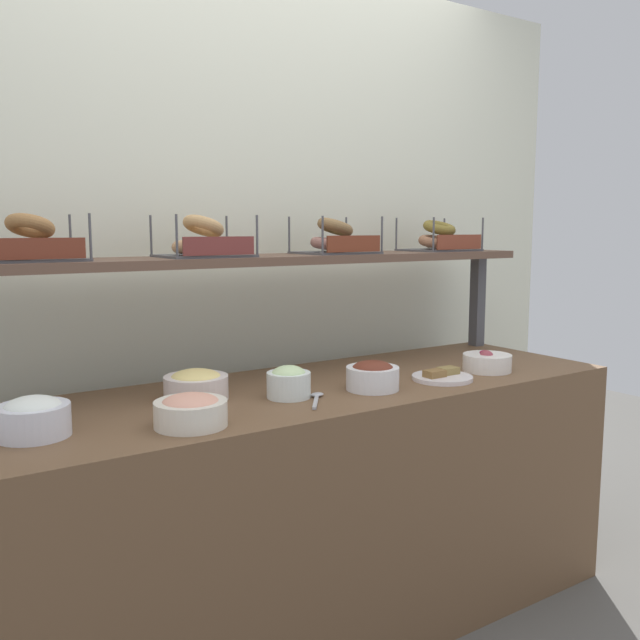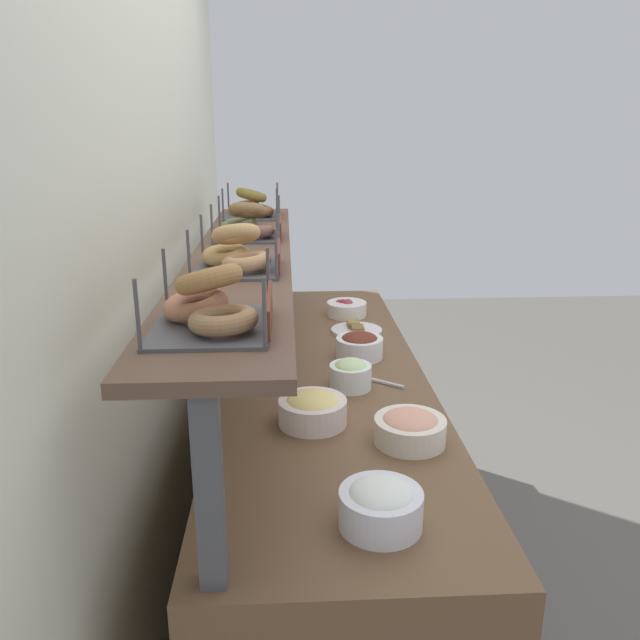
% 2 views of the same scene
% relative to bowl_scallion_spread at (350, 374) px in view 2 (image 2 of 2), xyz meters
% --- Properties ---
extents(ground_plane, '(8.00, 8.00, 0.00)m').
position_rel_bowl_scallion_spread_xyz_m(ground_plane, '(0.14, 0.08, -0.90)').
color(ground_plane, '#595651').
extents(back_wall, '(3.43, 0.06, 2.40)m').
position_rel_bowl_scallion_spread_xyz_m(back_wall, '(0.14, 0.63, 0.30)').
color(back_wall, silver).
rests_on(back_wall, ground_plane).
extents(deli_counter, '(2.23, 0.70, 0.85)m').
position_rel_bowl_scallion_spread_xyz_m(deli_counter, '(0.14, 0.08, -0.48)').
color(deli_counter, brown).
rests_on(deli_counter, ground_plane).
extents(shelf_riser_left, '(0.05, 0.05, 0.40)m').
position_rel_bowl_scallion_spread_xyz_m(shelf_riser_left, '(-0.91, 0.35, 0.15)').
color(shelf_riser_left, '#4C4C51').
rests_on(shelf_riser_left, deli_counter).
extents(shelf_riser_right, '(0.05, 0.05, 0.40)m').
position_rel_bowl_scallion_spread_xyz_m(shelf_riser_right, '(1.20, 0.35, 0.15)').
color(shelf_riser_right, '#4C4C51').
rests_on(shelf_riser_right, deli_counter).
extents(upper_shelf, '(2.19, 0.32, 0.03)m').
position_rel_bowl_scallion_spread_xyz_m(upper_shelf, '(0.14, 0.35, 0.36)').
color(upper_shelf, brown).
rests_on(upper_shelf, shelf_riser_left).
extents(bowl_scallion_spread, '(0.14, 0.14, 0.10)m').
position_rel_bowl_scallion_spread_xyz_m(bowl_scallion_spread, '(0.00, 0.00, 0.00)').
color(bowl_scallion_spread, white).
rests_on(bowl_scallion_spread, deli_counter).
extents(bowl_egg_salad, '(0.20, 0.20, 0.10)m').
position_rel_bowl_scallion_spread_xyz_m(bowl_egg_salad, '(-0.25, 0.14, -0.00)').
color(bowl_egg_salad, white).
rests_on(bowl_egg_salad, deli_counter).
extents(bowl_cream_cheese, '(0.18, 0.18, 0.10)m').
position_rel_bowl_scallion_spread_xyz_m(bowl_cream_cheese, '(-0.75, 0.01, 0.00)').
color(bowl_cream_cheese, white).
rests_on(bowl_cream_cheese, deli_counter).
extents(bowl_lox_spread, '(0.20, 0.20, 0.09)m').
position_rel_bowl_scallion_spread_xyz_m(bowl_lox_spread, '(-0.38, -0.12, -0.01)').
color(bowl_lox_spread, silver).
rests_on(bowl_lox_spread, deli_counter).
extents(bowl_chocolate_spread, '(0.17, 0.17, 0.10)m').
position_rel_bowl_scallion_spread_xyz_m(bowl_chocolate_spread, '(0.28, -0.06, -0.00)').
color(bowl_chocolate_spread, white).
rests_on(bowl_chocolate_spread, deli_counter).
extents(bowl_beet_salad, '(0.18, 0.18, 0.08)m').
position_rel_bowl_scallion_spread_xyz_m(bowl_beet_salad, '(0.82, -0.06, -0.02)').
color(bowl_beet_salad, white).
rests_on(bowl_beet_salad, deli_counter).
extents(serving_plate_white, '(0.21, 0.21, 0.04)m').
position_rel_bowl_scallion_spread_xyz_m(serving_plate_white, '(0.58, -0.08, -0.04)').
color(serving_plate_white, white).
rests_on(serving_plate_white, deli_counter).
extents(serving_spoon_near_plate, '(0.12, 0.15, 0.01)m').
position_rel_bowl_scallion_spread_xyz_m(serving_spoon_near_plate, '(0.05, -0.08, -0.04)').
color(serving_spoon_near_plate, '#B7B7BC').
rests_on(serving_spoon_near_plate, deli_counter).
extents(bagel_basket_everything, '(0.30, 0.26, 0.15)m').
position_rel_bowl_scallion_spread_xyz_m(bagel_basket_everything, '(-0.67, 0.36, 0.43)').
color(bagel_basket_everything, '#4C4C51').
rests_on(bagel_basket_everything, upper_shelf).
extents(bagel_basket_sesame, '(0.29, 0.26, 0.15)m').
position_rel_bowl_scallion_spread_xyz_m(bagel_basket_sesame, '(-0.12, 0.34, 0.43)').
color(bagel_basket_sesame, '#4C4C51').
rests_on(bagel_basket_sesame, upper_shelf).
extents(bagel_basket_poppy, '(0.29, 0.26, 0.14)m').
position_rel_bowl_scallion_spread_xyz_m(bagel_basket_poppy, '(0.41, 0.34, 0.43)').
color(bagel_basket_poppy, '#4C4C51').
rests_on(bagel_basket_poppy, upper_shelf).
extents(bagel_basket_cinnamon_raisin, '(0.29, 0.25, 0.14)m').
position_rel_bowl_scallion_spread_xyz_m(bagel_basket_cinnamon_raisin, '(0.96, 0.35, 0.43)').
color(bagel_basket_cinnamon_raisin, '#4C4C51').
rests_on(bagel_basket_cinnamon_raisin, upper_shelf).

